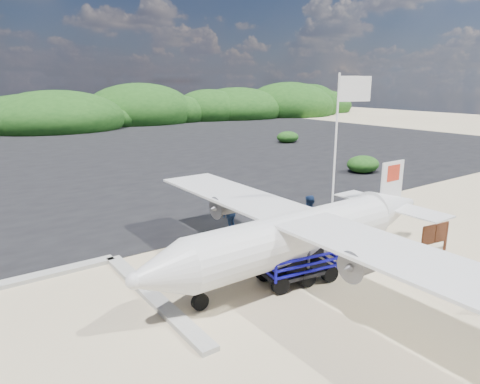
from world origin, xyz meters
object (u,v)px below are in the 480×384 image
object	(u,v)px
baggage_cart	(296,281)
aircraft_large	(190,151)
flagpole	(330,251)
crew_b	(308,217)
crew_c	(231,213)
signboard	(433,253)
crew_a	(274,243)

from	to	relation	value
baggage_cart	aircraft_large	xyz separation A→B (m)	(10.53, 26.26, 0.00)
flagpole	crew_b	bearing A→B (deg)	79.88
flagpole	aircraft_large	xyz separation A→B (m)	(7.67, 25.08, 0.00)
flagpole	crew_c	bearing A→B (deg)	116.42
crew_b	crew_c	xyz separation A→B (m)	(-2.27, 2.49, -0.04)
baggage_cart	signboard	distance (m)	6.13
signboard	crew_a	xyz separation A→B (m)	(-5.77, 2.80, 0.84)
crew_b	crew_a	bearing A→B (deg)	14.80
crew_c	aircraft_large	distance (m)	23.20
flagpole	crew_c	world-z (taller)	flagpole
crew_a	crew_c	xyz separation A→B (m)	(0.65, 3.71, 0.07)
crew_c	aircraft_large	size ratio (longest dim) A/B	0.12
baggage_cart	signboard	world-z (taller)	baggage_cart
crew_a	crew_c	size ratio (longest dim) A/B	0.92
crew_b	flagpole	bearing A→B (deg)	72.02
crew_b	crew_c	size ratio (longest dim) A/B	1.05
crew_c	aircraft_large	world-z (taller)	aircraft_large
crew_a	aircraft_large	world-z (taller)	aircraft_large
crew_a	aircraft_large	xyz separation A→B (m)	(10.31, 24.78, -0.84)
signboard	aircraft_large	distance (m)	27.95
flagpole	crew_c	size ratio (longest dim) A/B	3.75
baggage_cart	aircraft_large	world-z (taller)	aircraft_large
crew_b	crew_c	distance (m)	3.37
flagpole	crew_b	world-z (taller)	flagpole
baggage_cart	crew_b	bearing A→B (deg)	49.79
baggage_cart	crew_b	distance (m)	4.24
crew_a	crew_b	distance (m)	3.16
aircraft_large	crew_b	bearing A→B (deg)	72.63
baggage_cart	aircraft_large	distance (m)	28.29
baggage_cart	flagpole	world-z (taller)	flagpole
baggage_cart	crew_c	size ratio (longest dim) A/B	1.48
crew_a	signboard	bearing A→B (deg)	175.60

